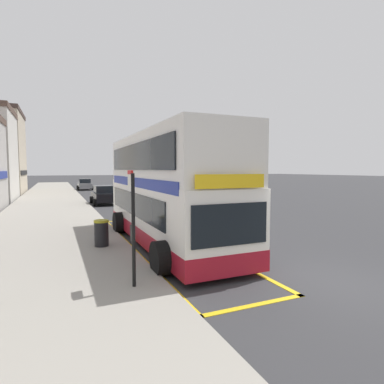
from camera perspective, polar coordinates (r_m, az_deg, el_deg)
ground_plane at (r=38.35m, az=-13.75°, el=-0.47°), size 260.00×260.00×0.00m
pavement_near at (r=37.79m, az=-24.26°, el=-0.68°), size 6.00×76.00×0.14m
double_decker_bus at (r=12.68m, az=-4.75°, el=-0.18°), size 3.26×10.19×4.40m
bus_bay_markings at (r=12.97m, az=-5.27°, el=-9.29°), size 2.83×12.89×0.01m
bus_stop_sign at (r=7.82m, az=-10.79°, el=-4.89°), size 0.09×0.51×2.86m
parked_car_black_ahead at (r=28.13m, az=-15.77°, el=-0.52°), size 2.09×4.20×1.62m
parked_car_grey_across at (r=48.44m, az=-19.00°, el=1.31°), size 2.09×4.20×1.62m
parked_car_silver_kerbside at (r=33.88m, az=-7.82°, el=0.37°), size 2.09×4.20×1.62m
litter_bin at (r=12.30m, az=-16.20°, el=-7.19°), size 0.54×0.54×0.98m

